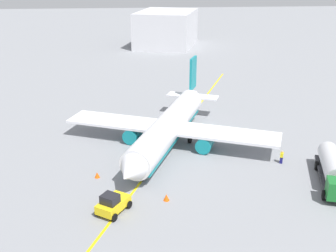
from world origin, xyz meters
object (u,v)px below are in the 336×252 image
airplane (169,127)px  safety_cone_nose (166,197)px  fuel_tanker (333,170)px  pushback_tug (113,204)px  safety_cone_wingtip (97,175)px  refueling_worker (282,157)px

airplane → safety_cone_nose: size_ratio=41.50×
fuel_tanker → pushback_tug: 24.99m
airplane → pushback_tug: (15.99, -7.20, -1.66)m
safety_cone_wingtip → pushback_tug: bearing=15.9°
safety_cone_wingtip → fuel_tanker: bearing=82.0°
safety_cone_nose → safety_cone_wingtip: (-5.72, -7.68, -0.03)m
fuel_tanker → safety_cone_nose: size_ratio=15.12×
fuel_tanker → refueling_worker: (-5.44, -3.90, -0.91)m
refueling_worker → safety_cone_nose: (7.42, -15.23, -0.45)m
pushback_tug → fuel_tanker: bearing=98.5°
airplane → refueling_worker: airplane is taller
refueling_worker → pushback_tug: bearing=-66.3°
fuel_tanker → safety_cone_wingtip: 27.11m
pushback_tug → refueling_worker: 22.71m
pushback_tug → safety_cone_nose: bearing=107.0°
airplane → fuel_tanker: (12.32, 17.50, -0.93)m
fuel_tanker → pushback_tug: bearing=-81.5°
safety_cone_nose → fuel_tanker: bearing=95.9°
safety_cone_wingtip → safety_cone_nose: bearing=53.3°
airplane → fuel_tanker: airplane is taller
fuel_tanker → airplane: bearing=-125.1°
airplane → safety_cone_wingtip: airplane is taller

